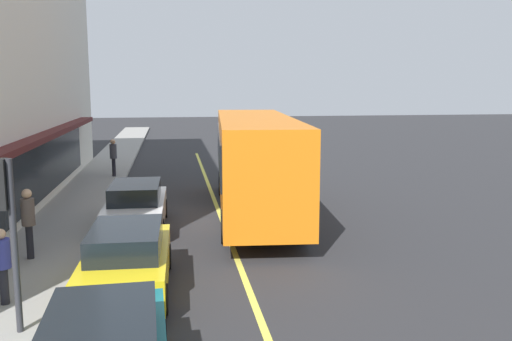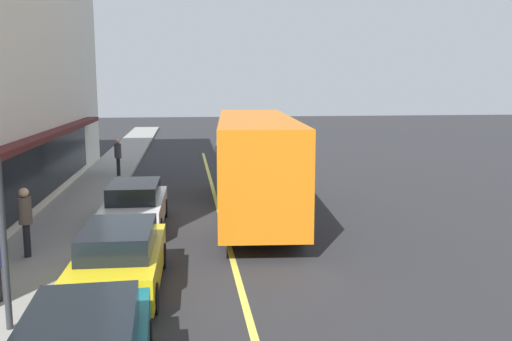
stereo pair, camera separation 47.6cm
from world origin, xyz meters
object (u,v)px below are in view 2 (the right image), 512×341
object	(u,v)px
pedestrian_waiting	(118,153)
pedestrian_near_storefront	(25,215)
car_white	(135,206)
bus	(255,160)
car_yellow	(120,259)

from	to	relation	value
pedestrian_waiting	pedestrian_near_storefront	size ratio (longest dim) A/B	0.99
car_white	bus	bearing A→B (deg)	-70.99
pedestrian_waiting	pedestrian_near_storefront	xyz separation A→B (m)	(-12.93, 0.86, 0.01)
car_white	car_yellow	bearing A→B (deg)	-178.67
bus	car_white	world-z (taller)	bus
bus	pedestrian_waiting	distance (m)	10.16
pedestrian_near_storefront	pedestrian_waiting	bearing A→B (deg)	-3.81
car_yellow	pedestrian_near_storefront	xyz separation A→B (m)	(2.34, 2.65, 0.53)
car_yellow	car_white	bearing A→B (deg)	1.33
pedestrian_waiting	bus	bearing A→B (deg)	-145.36
bus	pedestrian_waiting	size ratio (longest dim) A/B	6.15
bus	car_white	bearing A→B (deg)	109.01
pedestrian_near_storefront	car_yellow	bearing A→B (deg)	-131.48
pedestrian_waiting	car_yellow	bearing A→B (deg)	-173.33
bus	car_white	distance (m)	4.51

